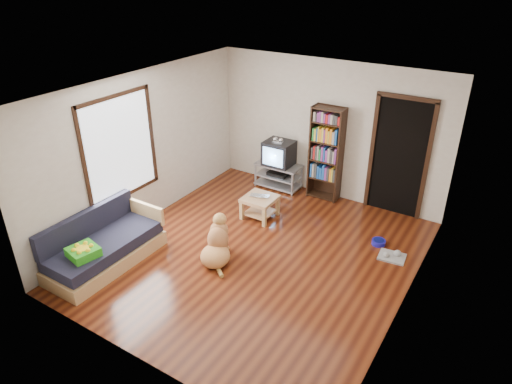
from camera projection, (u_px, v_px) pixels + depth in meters
The scene contains 18 objects.
ground at pixel (257, 255), 7.17m from camera, with size 5.00×5.00×0.00m, color #612810.
ceiling at pixel (258, 91), 5.97m from camera, with size 5.00×5.00×0.00m, color white.
wall_back at pixel (329, 131), 8.45m from camera, with size 4.50×4.50×0.00m, color beige.
wall_front at pixel (130, 270), 4.69m from camera, with size 4.50×4.50×0.00m, color beige.
wall_left at pixel (144, 149), 7.63m from camera, with size 5.00×5.00×0.00m, color beige.
wall_right at pixel (416, 223), 5.51m from camera, with size 5.00×5.00×0.00m, color beige.
green_cushion at pixel (83, 252), 6.39m from camera, with size 0.38×0.38×0.13m, color green.
laptop at pixel (259, 197), 8.00m from camera, with size 0.34×0.22×0.03m, color silver.
dog_bowl at pixel (379, 242), 7.41m from camera, with size 0.22×0.22×0.08m, color #1A169B.
grey_rag at pixel (392, 257), 7.09m from camera, with size 0.40×0.32×0.03m, color #9B9B9B.
window at pixel (120, 148), 7.15m from camera, with size 0.03×1.46×1.70m.
doorway at pixel (399, 155), 7.89m from camera, with size 1.03×0.05×2.19m.
tv_stand at pixel (278, 175), 9.16m from camera, with size 0.90×0.45×0.50m.
crt_tv at pixel (279, 153), 8.96m from camera, with size 0.55×0.52×0.58m.
bookshelf at pixel (326, 149), 8.45m from camera, with size 0.60×0.30×1.80m.
sofa at pixel (104, 247), 6.89m from camera, with size 0.80×1.80×0.80m.
coffee_table at pixel (260, 203), 8.08m from camera, with size 0.55×0.55×0.40m.
dog at pixel (217, 245), 6.95m from camera, with size 0.61×0.80×0.72m.
Camera 1 is at (3.11, -5.03, 4.17)m, focal length 32.00 mm.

